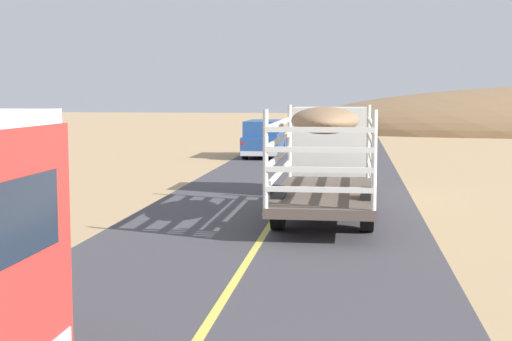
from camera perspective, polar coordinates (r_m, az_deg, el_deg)
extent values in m
cube|color=silver|center=(24.85, 5.77, 2.31)|extent=(2.50, 2.20, 2.20)
cube|color=#192333|center=(24.82, 5.78, 3.35)|extent=(2.53, 1.54, 0.70)
cube|color=brown|center=(19.59, 5.27, -1.91)|extent=(2.50, 6.40, 0.24)
cylinder|color=silver|center=(22.66, 2.59, 2.29)|extent=(0.12, 0.12, 2.20)
cylinder|color=silver|center=(22.58, 8.63, 2.21)|extent=(0.12, 0.12, 2.20)
cylinder|color=silver|center=(16.43, 0.73, 0.88)|extent=(0.12, 0.12, 2.20)
cylinder|color=silver|center=(16.32, 9.06, 0.77)|extent=(0.12, 0.12, 2.20)
cube|color=silver|center=(19.60, 1.75, -0.23)|extent=(0.08, 6.30, 0.12)
cube|color=silver|center=(19.51, 8.84, -0.33)|extent=(0.08, 6.30, 0.12)
cube|color=silver|center=(16.38, 4.86, -1.48)|extent=(2.40, 0.08, 0.12)
cube|color=silver|center=(19.56, 1.75, 1.05)|extent=(0.08, 6.30, 0.12)
cube|color=silver|center=(19.47, 8.86, 0.96)|extent=(0.08, 6.30, 0.12)
cube|color=silver|center=(16.33, 4.88, 0.05)|extent=(2.40, 0.08, 0.12)
cube|color=silver|center=(19.52, 1.76, 2.34)|extent=(0.08, 6.30, 0.12)
cube|color=silver|center=(19.43, 8.88, 2.25)|extent=(0.08, 6.30, 0.12)
cube|color=silver|center=(16.29, 4.89, 1.59)|extent=(2.40, 0.08, 0.12)
cube|color=silver|center=(19.50, 1.76, 3.63)|extent=(0.08, 6.30, 0.12)
cube|color=silver|center=(19.41, 8.90, 3.55)|extent=(0.08, 6.30, 0.12)
cube|color=silver|center=(16.26, 4.90, 3.14)|extent=(2.40, 0.08, 0.12)
ellipsoid|color=#8C6B4C|center=(19.41, 5.32, 3.86)|extent=(1.75, 3.84, 0.70)
cylinder|color=black|center=(25.02, 3.25, -0.52)|extent=(0.32, 1.10, 1.10)
cylinder|color=black|center=(24.95, 8.25, -0.59)|extent=(0.32, 1.10, 1.10)
cylinder|color=black|center=(18.42, 1.72, -2.86)|extent=(0.32, 1.10, 1.10)
cylinder|color=black|center=(18.33, 8.52, -2.96)|extent=(0.32, 1.10, 1.10)
cube|color=#264C8C|center=(39.28, 0.63, 2.05)|extent=(1.90, 4.60, 0.90)
cube|color=#264C8C|center=(39.08, 0.61, 3.28)|extent=(1.75, 3.59, 0.80)
cube|color=#192333|center=(39.08, 0.61, 3.31)|extent=(1.79, 3.22, 0.44)
cube|color=silver|center=(37.11, 0.23, 1.31)|extent=(1.86, 0.20, 0.24)
cube|color=red|center=(37.12, -1.06, 2.10)|extent=(0.16, 0.06, 0.14)
cube|color=red|center=(36.91, 1.49, 2.07)|extent=(0.16, 0.06, 0.14)
cylinder|color=black|center=(40.82, -0.27, 1.78)|extent=(0.26, 0.76, 0.76)
cylinder|color=black|center=(40.63, 2.02, 1.76)|extent=(0.26, 0.76, 0.76)
cylinder|color=black|center=(38.00, -0.85, 1.46)|extent=(0.26, 0.76, 0.76)
cylinder|color=black|center=(37.80, 1.61, 1.44)|extent=(0.26, 0.76, 0.76)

